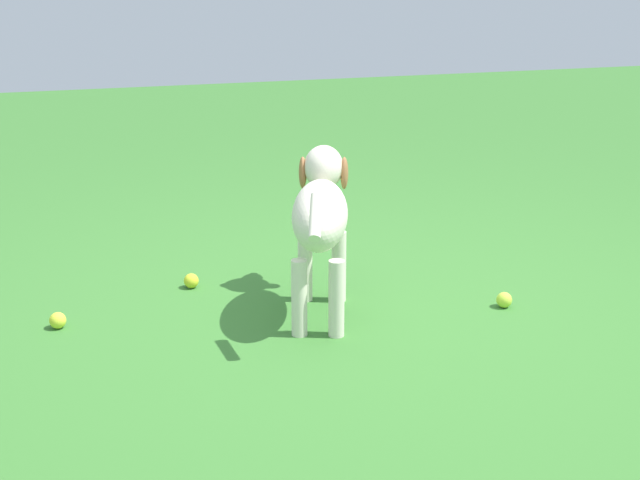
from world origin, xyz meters
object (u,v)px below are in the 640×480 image
at_px(tennis_ball_2, 191,281).
at_px(tennis_ball_0, 504,300).
at_px(dog, 321,214).
at_px(tennis_ball_1, 58,320).

bearing_deg(tennis_ball_2, tennis_ball_0, 62.68).
xyz_separation_m(dog, tennis_ball_1, (-0.15, -1.04, -0.39)).
distance_m(tennis_ball_1, tennis_ball_2, 0.65).
relative_size(dog, tennis_ball_2, 13.68).
bearing_deg(tennis_ball_0, tennis_ball_1, -100.63).
height_order(dog, tennis_ball_2, dog).
relative_size(tennis_ball_0, tennis_ball_1, 1.00).
height_order(tennis_ball_0, tennis_ball_2, same).
xyz_separation_m(tennis_ball_0, tennis_ball_1, (-0.34, -1.79, 0.00)).
relative_size(tennis_ball_1, tennis_ball_2, 1.00).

